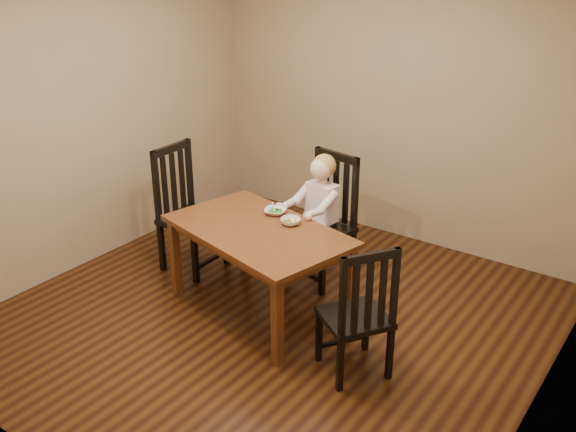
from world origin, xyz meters
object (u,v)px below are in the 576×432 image
Objects in this scene: dining_table at (258,238)px; chair_left at (187,211)px; chair_right at (359,314)px; bowl_peas at (275,211)px; toddler at (320,206)px; bowl_veg at (291,221)px; chair_child at (324,221)px.

chair_left reaches higher than dining_table.
chair_right reaches higher than bowl_peas.
toddler reaches higher than bowl_veg.
toddler is 0.45m from bowl_peas.
bowl_peas is (-1.13, 0.58, 0.27)m from chair_right.
chair_child is 1.13× the size of chair_right.
toddler is at bearing 80.79° from dining_table.
chair_child is 0.99× the size of chair_left.
dining_table is 2.65× the size of toddler.
bowl_peas is (-0.06, 0.31, 0.11)m from dining_table.
chair_child reaches higher than dining_table.
dining_table is at bearing 109.20° from chair_right.
chair_right is 6.25× the size of bowl_veg.
chair_child is 7.05× the size of bowl_veg.
bowl_veg is (0.05, -0.50, 0.05)m from toddler.
chair_right is 1.07m from bowl_veg.
chair_right is at bearing -27.32° from bowl_peas.
dining_table is 1.60× the size of chair_right.
chair_child is at bearing 75.69° from chair_right.
chair_right reaches higher than toddler.
chair_right is 1.65× the size of toddler.
chair_right is at bearing 142.64° from toddler.
dining_table is 1.12m from chair_right.
bowl_veg is at bearing 103.87° from toddler.
dining_table is at bearing 89.52° from toddler.
dining_table is 0.33m from bowl_peas.
chair_left is at bearing 109.84° from chair_right.
chair_child is 0.60m from bowl_veg.
bowl_peas is at bearing 93.18° from chair_left.
toddler is (1.11, 0.48, 0.15)m from chair_left.
chair_child is at bearing 93.74° from bowl_veg.
chair_left is 6.49× the size of bowl_peas.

